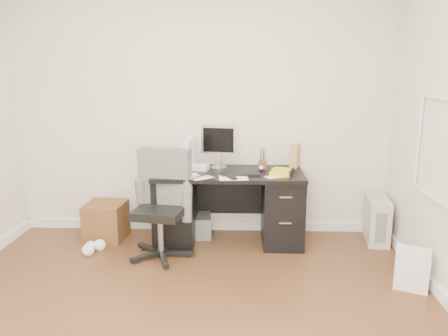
# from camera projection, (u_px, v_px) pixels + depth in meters

# --- Properties ---
(ground) EXTENTS (4.00, 4.00, 0.00)m
(ground) POSITION_uv_depth(u_px,v_px,m) (179.00, 333.00, 2.99)
(ground) COLOR #4E3119
(ground) RESTS_ON ground
(room_shell) EXTENTS (4.02, 4.02, 2.71)m
(room_shell) POSITION_uv_depth(u_px,v_px,m) (179.00, 88.00, 2.65)
(room_shell) COLOR silver
(room_shell) RESTS_ON ground
(desk) EXTENTS (1.50, 0.70, 0.75)m
(desk) POSITION_uv_depth(u_px,v_px,m) (229.00, 205.00, 4.50)
(desk) COLOR black
(desk) RESTS_ON ground
(loose_papers) EXTENTS (1.10, 0.60, 0.00)m
(loose_papers) POSITION_uv_depth(u_px,v_px,m) (209.00, 173.00, 4.38)
(loose_papers) COLOR white
(loose_papers) RESTS_ON desk
(lcd_monitor) EXTENTS (0.39, 0.26, 0.46)m
(lcd_monitor) POSITION_uv_depth(u_px,v_px,m) (219.00, 147.00, 4.52)
(lcd_monitor) COLOR #B1B1B5
(lcd_monitor) RESTS_ON desk
(keyboard) EXTENTS (0.39, 0.17, 0.02)m
(keyboard) POSITION_uv_depth(u_px,v_px,m) (241.00, 174.00, 4.29)
(keyboard) COLOR black
(keyboard) RESTS_ON desk
(computer_mouse) EXTENTS (0.08, 0.08, 0.07)m
(computer_mouse) POSITION_uv_depth(u_px,v_px,m) (261.00, 168.00, 4.42)
(computer_mouse) COLOR #B1B1B5
(computer_mouse) RESTS_ON desk
(travel_mug) EXTENTS (0.08, 0.08, 0.19)m
(travel_mug) POSITION_uv_depth(u_px,v_px,m) (162.00, 164.00, 4.35)
(travel_mug) COLOR #163598
(travel_mug) RESTS_ON desk
(white_binder) EXTENTS (0.18, 0.30, 0.32)m
(white_binder) POSITION_uv_depth(u_px,v_px,m) (190.00, 153.00, 4.54)
(white_binder) COLOR white
(white_binder) RESTS_ON desk
(magazine_file) EXTENTS (0.16, 0.23, 0.24)m
(magazine_file) POSITION_uv_depth(u_px,v_px,m) (295.00, 156.00, 4.60)
(magazine_file) COLOR #A57350
(magazine_file) RESTS_ON desk
(pen_cup) EXTENTS (0.10, 0.10, 0.23)m
(pen_cup) POSITION_uv_depth(u_px,v_px,m) (263.00, 159.00, 4.51)
(pen_cup) COLOR brown
(pen_cup) RESTS_ON desk
(yellow_book) EXTENTS (0.26, 0.30, 0.04)m
(yellow_book) POSITION_uv_depth(u_px,v_px,m) (282.00, 172.00, 4.32)
(yellow_book) COLOR yellow
(yellow_book) RESTS_ON desk
(paper_remote) EXTENTS (0.29, 0.24, 0.02)m
(paper_remote) POSITION_uv_depth(u_px,v_px,m) (233.00, 177.00, 4.17)
(paper_remote) COLOR white
(paper_remote) RESTS_ON desk
(office_chair) EXTENTS (0.67, 0.67, 1.02)m
(office_chair) POSITION_uv_depth(u_px,v_px,m) (160.00, 206.00, 4.10)
(office_chair) COLOR #4D4F4D
(office_chair) RESTS_ON ground
(pc_tower) EXTENTS (0.27, 0.49, 0.47)m
(pc_tower) POSITION_uv_depth(u_px,v_px,m) (377.00, 220.00, 4.55)
(pc_tower) COLOR #AFAB9E
(pc_tower) RESTS_ON ground
(shopping_bag) EXTENTS (0.31, 0.27, 0.36)m
(shopping_bag) POSITION_uv_depth(u_px,v_px,m) (412.00, 269.00, 3.55)
(shopping_bag) COLOR white
(shopping_bag) RESTS_ON ground
(wicker_basket) EXTENTS (0.42, 0.42, 0.39)m
(wicker_basket) POSITION_uv_depth(u_px,v_px,m) (106.00, 221.00, 4.63)
(wicker_basket) COLOR #4B3216
(wicker_basket) RESTS_ON ground
(desk_printer) EXTENTS (0.42, 0.36, 0.23)m
(desk_printer) POSITION_uv_depth(u_px,v_px,m) (193.00, 226.00, 4.72)
(desk_printer) COLOR slate
(desk_printer) RESTS_ON ground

